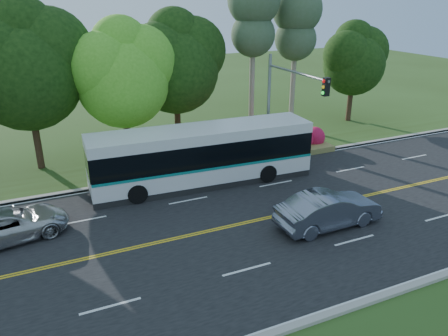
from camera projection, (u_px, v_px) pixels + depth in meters
name	position (u px, v px, depth m)	size (l,w,h in m)	color
ground	(223.00, 228.00, 20.93)	(120.00, 120.00, 0.00)	#304A18
road	(223.00, 228.00, 20.92)	(60.00, 14.00, 0.02)	black
curb_north	(176.00, 174.00, 26.95)	(60.00, 0.30, 0.15)	#A8A197
curb_south	(309.00, 322.00, 14.85)	(60.00, 0.30, 0.15)	#A8A197
grass_verge	(167.00, 165.00, 28.53)	(60.00, 4.00, 0.10)	#304A18
lane_markings	(221.00, 228.00, 20.88)	(57.60, 13.82, 0.00)	gold
tree_row	(65.00, 59.00, 26.73)	(44.70, 9.10, 13.84)	black
bougainvillea_hedge	(269.00, 145.00, 30.30)	(9.50, 2.25, 1.50)	maroon
traffic_signal	(285.00, 97.00, 26.25)	(0.42, 6.10, 7.00)	gray
transit_bus	(202.00, 156.00, 25.29)	(13.01, 3.38, 3.38)	silver
sedan	(329.00, 210.00, 20.80)	(1.82, 5.21, 1.72)	slate
suv	(10.00, 225.00, 19.75)	(2.36, 5.12, 1.42)	#B9BBBE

